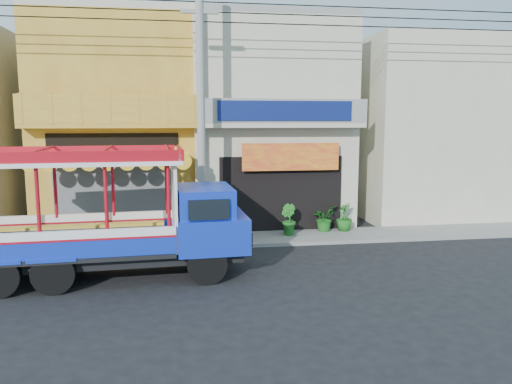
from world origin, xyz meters
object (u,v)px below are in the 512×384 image
green_sign (50,233)px  potted_plant_b (288,220)px  songthaew_truck (128,216)px  potted_plant_a (324,218)px  potted_plant_c (344,217)px  utility_pole (205,95)px

green_sign → potted_plant_b: bearing=0.6°
green_sign → songthaew_truck: bearing=-51.3°
green_sign → potted_plant_a: potted_plant_a is taller
potted_plant_a → potted_plant_c: size_ratio=0.93×
potted_plant_a → potted_plant_c: (0.75, -0.10, 0.04)m
potted_plant_b → potted_plant_c: potted_plant_b is taller
utility_pole → songthaew_truck: utility_pole is taller
green_sign → potted_plant_b: 8.17m
songthaew_truck → green_sign: size_ratio=8.60×
potted_plant_b → potted_plant_c: 2.25m
green_sign → potted_plant_a: bearing=3.1°
green_sign → potted_plant_a: (9.64, 0.53, 0.12)m
utility_pole → potted_plant_c: (5.18, 1.23, -4.39)m
utility_pole → potted_plant_c: 6.90m
songthaew_truck → potted_plant_c: songthaew_truck is taller
green_sign → potted_plant_c: (10.40, 0.43, 0.15)m
utility_pole → potted_plant_c: bearing=13.3°
potted_plant_a → potted_plant_c: bearing=-54.1°
songthaew_truck → green_sign: bearing=128.7°
potted_plant_c → utility_pole: bearing=-68.3°
songthaew_truck → potted_plant_b: (5.22, 3.78, -1.02)m
green_sign → potted_plant_a: size_ratio=0.91×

